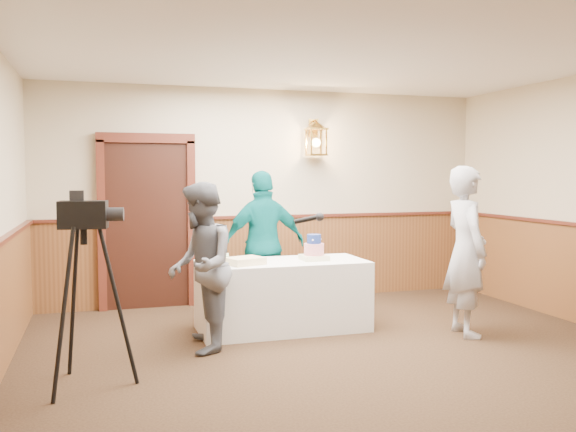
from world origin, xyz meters
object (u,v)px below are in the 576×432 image
at_px(sheet_cake_yellow, 245,261).
at_px(tiered_cake, 314,250).
at_px(display_table, 283,295).
at_px(baker, 466,251).
at_px(sheet_cake_green, 214,258).
at_px(assistant_p, 264,244).
at_px(interviewer, 201,267).
at_px(tv_camera_rig, 85,304).

bearing_deg(sheet_cake_yellow, tiered_cake, 6.88).
distance_m(display_table, tiered_cake, 0.60).
bearing_deg(baker, sheet_cake_green, 76.75).
relative_size(tiered_cake, sheet_cake_green, 0.87).
distance_m(display_table, baker, 1.99).
distance_m(display_table, sheet_cake_yellow, 0.62).
bearing_deg(tiered_cake, baker, -27.38).
bearing_deg(assistant_p, interviewer, 44.79).
height_order(sheet_cake_yellow, baker, baker).
bearing_deg(tiered_cake, interviewer, -159.46).
height_order(display_table, tiered_cake, tiered_cake).
xyz_separation_m(baker, tv_camera_rig, (-3.76, -0.47, -0.22)).
height_order(sheet_cake_green, assistant_p, assistant_p).
relative_size(sheet_cake_green, baker, 0.18).
bearing_deg(tv_camera_rig, display_table, 39.07).
bearing_deg(interviewer, sheet_cake_green, 168.55).
distance_m(display_table, assistant_p, 0.79).
bearing_deg(tv_camera_rig, interviewer, 42.09).
bearing_deg(tv_camera_rig, assistant_p, 50.78).
xyz_separation_m(sheet_cake_yellow, assistant_p, (0.40, 0.74, 0.08)).
bearing_deg(sheet_cake_yellow, sheet_cake_green, 133.46).
relative_size(display_table, tv_camera_rig, 1.22).
xyz_separation_m(sheet_cake_green, interviewer, (-0.25, -0.69, 0.02)).
bearing_deg(tv_camera_rig, sheet_cake_green, 55.01).
xyz_separation_m(sheet_cake_green, assistant_p, (0.68, 0.45, 0.08)).
distance_m(interviewer, tv_camera_rig, 1.26).
xyz_separation_m(sheet_cake_green, tv_camera_rig, (-1.28, -1.40, -0.12)).
relative_size(tiered_cake, tv_camera_rig, 0.19).
bearing_deg(interviewer, sheet_cake_yellow, 135.52).
distance_m(interviewer, assistant_p, 1.47).
xyz_separation_m(tiered_cake, sheet_cake_green, (-1.07, 0.20, -0.07)).
relative_size(tiered_cake, interviewer, 0.17).
bearing_deg(interviewer, baker, 93.32).
bearing_deg(display_table, baker, -23.39).
bearing_deg(baker, assistant_p, 59.88).
height_order(sheet_cake_yellow, tv_camera_rig, tv_camera_rig).
height_order(sheet_cake_yellow, interviewer, interviewer).
xyz_separation_m(interviewer, tv_camera_rig, (-1.03, -0.71, -0.14)).
height_order(tiered_cake, baker, baker).
relative_size(display_table, assistant_p, 1.04).
bearing_deg(assistant_p, sheet_cake_yellow, 55.46).
relative_size(interviewer, assistant_p, 0.93).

